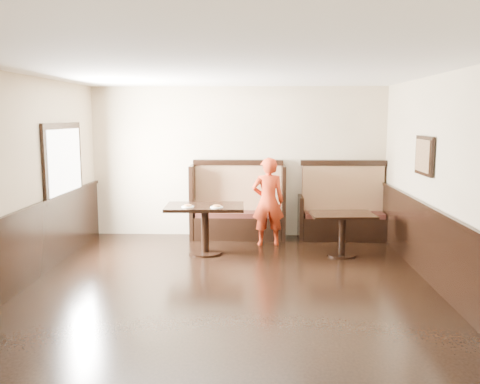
{
  "coord_description": "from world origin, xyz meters",
  "views": [
    {
      "loc": [
        0.38,
        -6.01,
        2.24
      ],
      "look_at": [
        0.07,
        2.35,
        1.0
      ],
      "focal_mm": 38.0,
      "sensor_mm": 36.0,
      "label": 1
    }
  ],
  "objects_px": {
    "table_main": "(205,217)",
    "table_neighbor": "(342,224)",
    "booth_neighbor": "(343,213)",
    "booth_main": "(238,210)",
    "child": "(268,202)"
  },
  "relations": [
    {
      "from": "booth_neighbor",
      "to": "child",
      "type": "relative_size",
      "value": 1.07
    },
    {
      "from": "booth_main",
      "to": "table_neighbor",
      "type": "height_order",
      "value": "booth_main"
    },
    {
      "from": "child",
      "to": "table_neighbor",
      "type": "bearing_deg",
      "value": 144.93
    },
    {
      "from": "table_main",
      "to": "child",
      "type": "distance_m",
      "value": 1.22
    },
    {
      "from": "booth_main",
      "to": "table_main",
      "type": "distance_m",
      "value": 1.27
    },
    {
      "from": "table_main",
      "to": "booth_neighbor",
      "type": "bearing_deg",
      "value": 23.29
    },
    {
      "from": "table_neighbor",
      "to": "child",
      "type": "height_order",
      "value": "child"
    },
    {
      "from": "booth_neighbor",
      "to": "table_neighbor",
      "type": "bearing_deg",
      "value": -99.8
    },
    {
      "from": "booth_neighbor",
      "to": "table_neighbor",
      "type": "distance_m",
      "value": 1.23
    },
    {
      "from": "booth_neighbor",
      "to": "table_main",
      "type": "distance_m",
      "value": 2.71
    },
    {
      "from": "booth_main",
      "to": "table_neighbor",
      "type": "distance_m",
      "value": 2.12
    },
    {
      "from": "booth_main",
      "to": "table_neighbor",
      "type": "xyz_separation_m",
      "value": [
        1.74,
        -1.21,
        -0.0
      ]
    },
    {
      "from": "table_neighbor",
      "to": "table_main",
      "type": "bearing_deg",
      "value": 175.3
    },
    {
      "from": "booth_main",
      "to": "child",
      "type": "height_order",
      "value": "child"
    },
    {
      "from": "table_main",
      "to": "table_neighbor",
      "type": "relative_size",
      "value": 1.24
    }
  ]
}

